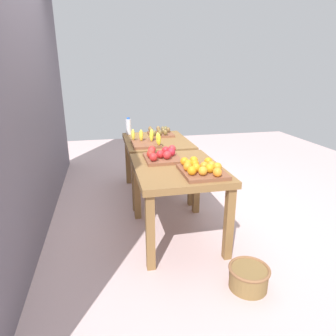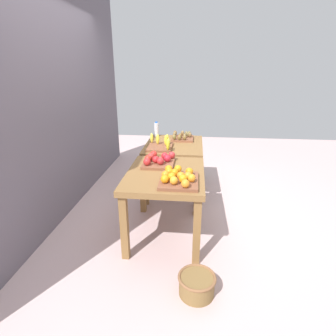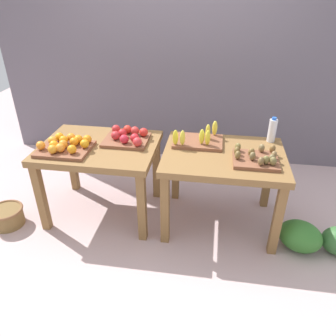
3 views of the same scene
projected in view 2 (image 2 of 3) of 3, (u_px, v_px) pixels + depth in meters
name	position (u px, v px, depth m)	size (l,w,h in m)	color
ground_plane	(170.00, 208.00, 3.58)	(8.00, 8.00, 0.00)	#C7A9A8
back_wall	(57.00, 91.00, 3.19)	(4.40, 0.12, 3.00)	slate
display_table_left	(166.00, 182.00, 2.84)	(1.04, 0.80, 0.74)	brown
display_table_right	(174.00, 151.00, 3.88)	(1.04, 0.80, 0.74)	brown
orange_bin	(178.00, 178.00, 2.55)	(0.45, 0.36, 0.11)	brown
apple_bin	(158.00, 160.00, 3.02)	(0.40, 0.35, 0.11)	brown
banana_crate	(161.00, 145.00, 3.63)	(0.44, 0.32, 0.17)	brown
kiwi_bin	(183.00, 137.00, 4.06)	(0.36, 0.32, 0.10)	brown
water_bottle	(156.00, 129.00, 4.23)	(0.07, 0.07, 0.23)	silver
watermelon_pile	(192.00, 165.00, 4.79)	(0.70, 0.40, 0.27)	#356731
wicker_basket	(197.00, 284.00, 2.20)	(0.31, 0.31, 0.18)	brown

